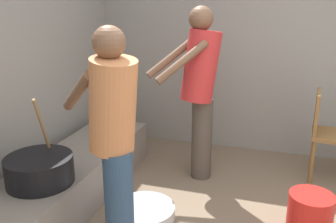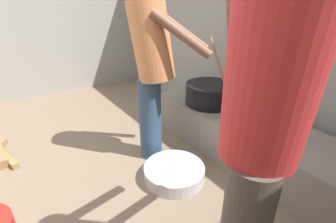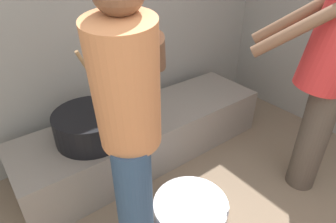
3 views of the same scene
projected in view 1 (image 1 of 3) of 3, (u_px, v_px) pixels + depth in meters
block_enclosure_right at (299, 64)px, 4.01m from camera, size 0.20×4.97×2.06m
hearth_ledge at (74, 177)px, 3.23m from camera, size 2.08×0.60×0.39m
cooking_pot_main at (40, 169)px, 2.71m from camera, size 0.50×0.50×0.66m
cook_in_orange_shirt at (114, 131)px, 2.37m from camera, size 0.65×0.71×1.57m
cook_in_red_shirt at (200, 84)px, 3.39m from camera, size 0.67×0.74×1.66m
chair_brown_wood at (328, 131)px, 3.51m from camera, size 0.43×0.43×0.88m
bucket_red_plastic at (309, 218)px, 2.65m from camera, size 0.32×0.32×0.37m
metal_mixing_bowl at (144, 213)px, 2.95m from camera, size 0.50×0.50×0.11m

